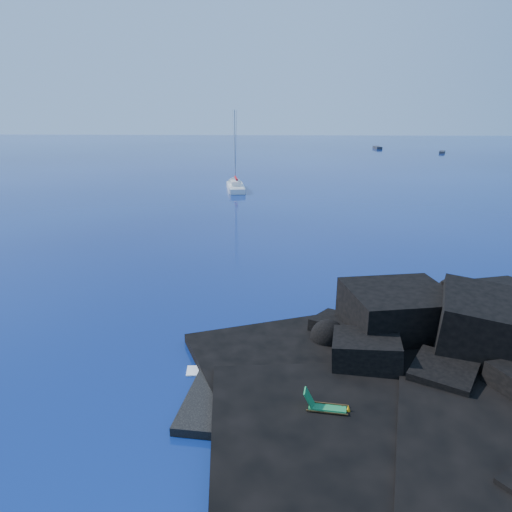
# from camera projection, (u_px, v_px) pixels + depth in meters

# --- Properties ---
(ground) EXTENTS (400.00, 400.00, 0.00)m
(ground) POSITION_uv_depth(u_px,v_px,m) (181.00, 405.00, 20.47)
(ground) COLOR #040D3D
(ground) RESTS_ON ground
(headland) EXTENTS (24.00, 24.00, 3.60)m
(headland) POSITION_uv_depth(u_px,v_px,m) (475.00, 375.00, 22.80)
(headland) COLOR black
(headland) RESTS_ON ground
(beach) EXTENTS (9.08, 6.86, 0.70)m
(beach) POSITION_uv_depth(u_px,v_px,m) (291.00, 401.00, 20.76)
(beach) COLOR black
(beach) RESTS_ON ground
(surf_foam) EXTENTS (10.00, 8.00, 0.06)m
(surf_foam) POSITION_uv_depth(u_px,v_px,m) (298.00, 350.00, 25.04)
(surf_foam) COLOR white
(surf_foam) RESTS_ON ground
(sailboat) EXTENTS (3.92, 11.09, 11.40)m
(sailboat) POSITION_uv_depth(u_px,v_px,m) (236.00, 190.00, 73.01)
(sailboat) COLOR silver
(sailboat) RESTS_ON ground
(deck_chair) EXTENTS (1.71, 0.94, 1.12)m
(deck_chair) POSITION_uv_depth(u_px,v_px,m) (328.00, 403.00, 19.01)
(deck_chair) COLOR #19723B
(deck_chair) RESTS_ON beach
(towel) EXTENTS (1.81, 1.09, 0.04)m
(towel) POSITION_uv_depth(u_px,v_px,m) (245.00, 410.00, 19.51)
(towel) COLOR silver
(towel) RESTS_ON beach
(sunbather) EXTENTS (1.66, 0.72, 0.24)m
(sunbather) POSITION_uv_depth(u_px,v_px,m) (245.00, 407.00, 19.47)
(sunbather) COLOR #E1B276
(sunbather) RESTS_ON towel
(marker_cone) EXTENTS (0.44, 0.44, 0.53)m
(marker_cone) POSITION_uv_depth(u_px,v_px,m) (348.00, 411.00, 19.01)
(marker_cone) COLOR orange
(marker_cone) RESTS_ON beach
(distant_boat_a) EXTENTS (1.93, 5.17, 0.68)m
(distant_boat_a) POSITION_uv_depth(u_px,v_px,m) (377.00, 149.00, 144.18)
(distant_boat_a) COLOR #26272C
(distant_boat_a) RESTS_ON ground
(distant_boat_b) EXTENTS (2.73, 4.42, 0.56)m
(distant_boat_b) POSITION_uv_depth(u_px,v_px,m) (442.00, 153.00, 130.77)
(distant_boat_b) COLOR #26262B
(distant_boat_b) RESTS_ON ground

